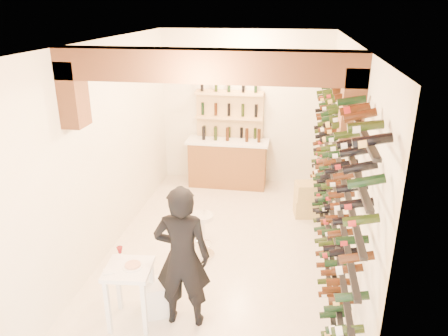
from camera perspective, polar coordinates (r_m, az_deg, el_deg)
name	(u,v)px	position (r m, az deg, el deg)	size (l,w,h in m)	color
ground	(221,251)	(6.92, -0.40, -10.99)	(6.00, 6.00, 0.00)	silver
room_shell	(217,117)	(5.79, -0.89, 6.83)	(3.52, 6.02, 3.21)	white
wine_rack	(328,165)	(6.19, 13.69, 0.35)	(0.32, 5.70, 2.56)	black
back_counter	(228,162)	(9.09, 0.50, 0.85)	(1.70, 0.62, 1.29)	brown
back_shelving	(230,130)	(9.12, 0.74, 5.12)	(1.40, 0.31, 2.73)	#DBB57B
tasting_table	(129,277)	(5.37, -12.48, -13.94)	(0.58, 0.58, 0.94)	white
white_stool	(155,298)	(5.70, -9.15, -16.60)	(0.34, 0.34, 0.43)	white
person	(182,257)	(5.13, -5.55, -11.71)	(0.66, 0.43, 1.81)	black
chrome_barstool	(203,232)	(6.62, -2.87, -8.50)	(0.36, 0.36, 0.71)	silver
crate_lower	(309,207)	(8.09, 11.25, -5.09)	(0.55, 0.38, 0.33)	tan
crate_upper	(311,191)	(7.95, 11.42, -3.02)	(0.53, 0.37, 0.31)	tan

